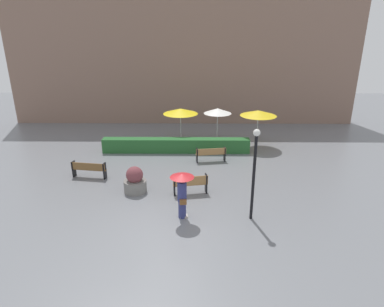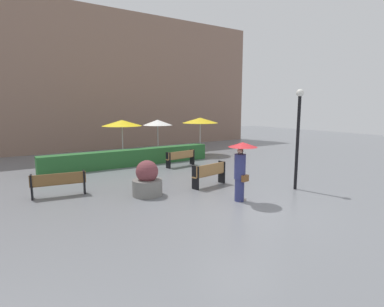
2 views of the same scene
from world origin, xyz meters
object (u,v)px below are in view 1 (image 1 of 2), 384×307
pedestrian_with_umbrella (182,189)px  lamp_post (254,166)px  patio_umbrella_yellow_far (258,113)px  bench_mid_center (190,183)px  patio_umbrella_white (218,111)px  patio_umbrella_yellow (181,111)px  bench_far_left (89,169)px  planter_pot (135,181)px  bench_back_row (211,153)px

pedestrian_with_umbrella → lamp_post: 3.02m
pedestrian_with_umbrella → patio_umbrella_yellow_far: 10.29m
pedestrian_with_umbrella → lamp_post: bearing=-0.3°
bench_mid_center → patio_umbrella_white: 8.42m
bench_mid_center → patio_umbrella_yellow: 7.93m
bench_far_left → bench_mid_center: size_ratio=1.12×
bench_mid_center → patio_umbrella_yellow_far: (4.32, 6.98, 1.74)m
pedestrian_with_umbrella → lamp_post: size_ratio=0.53×
pedestrian_with_umbrella → patio_umbrella_yellow: (-0.48, 9.88, 0.91)m
planter_pot → pedestrian_with_umbrella: bearing=-45.1°
bench_far_left → bench_mid_center: 5.66m
bench_far_left → patio_umbrella_white: (7.11, 6.27, 1.65)m
bench_far_left → planter_pot: planter_pot is taller
bench_far_left → pedestrian_with_umbrella: pedestrian_with_umbrella is taller
planter_pot → patio_umbrella_yellow: (1.88, 7.52, 1.68)m
planter_pot → patio_umbrella_yellow_far: patio_umbrella_yellow_far is taller
bench_mid_center → pedestrian_with_umbrella: bearing=-97.9°
bench_far_left → planter_pot: (2.71, -1.60, 0.03)m
pedestrian_with_umbrella → patio_umbrella_yellow_far: (4.62, 9.14, 0.97)m
planter_pot → lamp_post: bearing=-24.6°
bench_back_row → bench_far_left: size_ratio=0.97×
patio_umbrella_yellow_far → patio_umbrella_yellow: bearing=171.7°
bench_far_left → planter_pot: bearing=-30.6°
patio_umbrella_yellow → patio_umbrella_white: (2.52, 0.36, -0.06)m
bench_back_row → pedestrian_with_umbrella: pedestrian_with_umbrella is taller
patio_umbrella_white → patio_umbrella_yellow: bearing=-172.0°
bench_mid_center → lamp_post: size_ratio=0.44×
bench_mid_center → patio_umbrella_white: bearing=77.8°
pedestrian_with_umbrella → patio_umbrella_white: size_ratio=0.86×
patio_umbrella_white → lamp_post: bearing=-85.6°
bench_back_row → patio_umbrella_yellow_far: 4.59m
bench_mid_center → patio_umbrella_yellow_far: bearing=58.2°
patio_umbrella_yellow → patio_umbrella_yellow_far: size_ratio=0.98×
bench_far_left → patio_umbrella_yellow: (4.59, 5.92, 1.71)m
planter_pot → patio_umbrella_yellow_far: size_ratio=0.52×
bench_back_row → pedestrian_with_umbrella: bearing=-102.9°
pedestrian_with_umbrella → bench_mid_center: bearing=82.1°
pedestrian_with_umbrella → patio_umbrella_white: (2.04, 10.23, 0.85)m
lamp_post → patio_umbrella_yellow: 10.43m
patio_umbrella_yellow → patio_umbrella_yellow_far: patio_umbrella_yellow_far is taller
bench_back_row → patio_umbrella_white: patio_umbrella_white is taller
bench_far_left → bench_mid_center: bench_mid_center is taller
bench_far_left → lamp_post: (7.90, -3.98, 1.84)m
bench_back_row → bench_mid_center: bearing=-105.4°
patio_umbrella_yellow_far → lamp_post: bearing=-101.0°
bench_mid_center → pedestrian_with_umbrella: size_ratio=0.82×
bench_mid_center → bench_back_row: bearing=74.6°
pedestrian_with_umbrella → planter_pot: size_ratio=1.57×
bench_back_row → bench_far_left: bearing=-160.0°
bench_back_row → lamp_post: bearing=-77.7°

